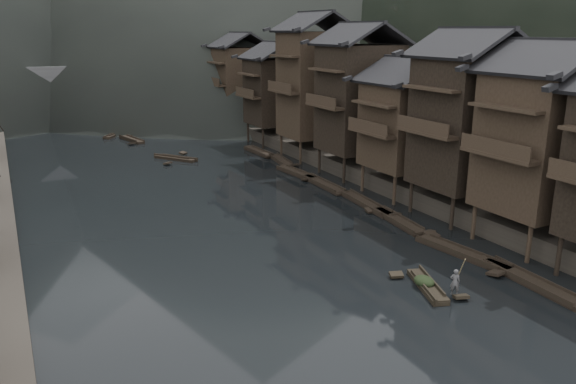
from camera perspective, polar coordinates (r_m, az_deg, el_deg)
water at (r=33.49m, az=2.21°, el=-9.49°), size 300.00×300.00×0.00m
right_bank at (r=84.04m, az=9.84°, el=6.63°), size 40.00×200.00×1.80m
stilt_houses at (r=56.18m, az=8.13°, el=10.40°), size 9.00×67.60×16.70m
moored_sampans at (r=50.36m, az=6.26°, el=-0.41°), size 3.46×47.98×0.47m
midriver_boats at (r=81.09m, az=-15.88°, el=5.41°), size 7.59×39.31×0.45m
stone_bridge at (r=99.84m, az=-18.65°, el=9.96°), size 40.00×6.00×9.00m
hero_sampan at (r=34.01m, az=13.97°, el=-9.19°), size 2.40×4.76×0.43m
cargo_heap at (r=33.88m, az=13.71°, el=-8.26°), size 1.05×1.37×0.63m
boatman at (r=32.92m, az=16.63°, el=-8.38°), size 0.67×0.62×1.53m
bamboo_pole at (r=32.19m, az=17.22°, el=-4.54°), size 1.39×2.18×3.10m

